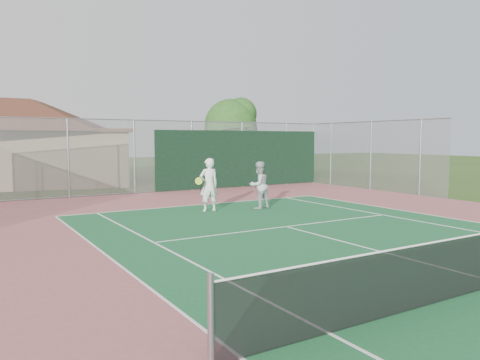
% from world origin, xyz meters
% --- Properties ---
extents(back_fence, '(20.08, 0.11, 3.53)m').
position_xyz_m(back_fence, '(2.11, 16.98, 1.67)').
color(back_fence, gray).
rests_on(back_fence, ground).
extents(side_fence_right, '(0.08, 9.00, 3.50)m').
position_xyz_m(side_fence_right, '(10.00, 12.50, 1.75)').
color(side_fence_right, gray).
rests_on(side_fence_right, ground).
extents(clubhouse, '(14.72, 11.23, 5.73)m').
position_xyz_m(clubhouse, '(-5.46, 25.02, 2.91)').
color(clubhouse, tan).
rests_on(clubhouse, ground).
extents(tree, '(3.60, 3.41, 5.03)m').
position_xyz_m(tree, '(5.66, 19.21, 3.30)').
color(tree, '#371F14').
rests_on(tree, ground).
extents(player_white_front, '(1.08, 0.65, 1.90)m').
position_xyz_m(player_white_front, '(-0.55, 10.28, 0.95)').
color(player_white_front, white).
rests_on(player_white_front, ground).
extents(player_grey_back, '(0.94, 0.78, 1.75)m').
position_xyz_m(player_grey_back, '(1.29, 9.79, 0.88)').
color(player_grey_back, '#B4B6BA').
rests_on(player_grey_back, ground).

